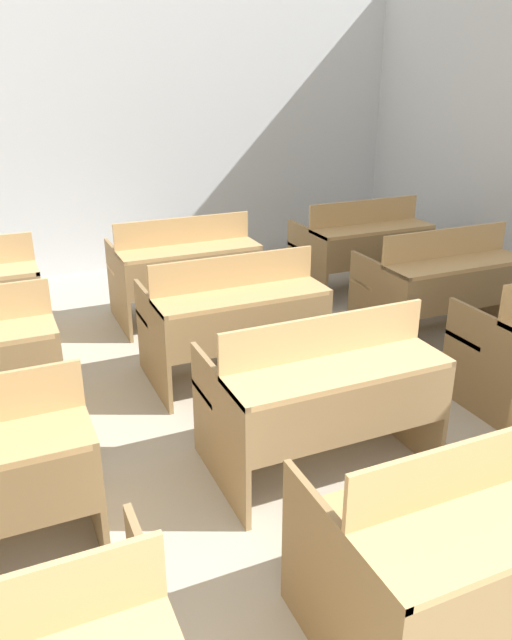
# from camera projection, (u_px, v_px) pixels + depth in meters

# --- Properties ---
(wall_back) EXTENTS (6.67, 0.06, 2.87)m
(wall_back) POSITION_uv_depth(u_px,v_px,m) (99.00, 130.00, 6.20)
(wall_back) COLOR silver
(wall_back) RESTS_ON ground_plane
(bench_front_center) EXTENTS (1.15, 0.75, 0.88)m
(bench_front_center) POSITION_uv_depth(u_px,v_px,m) (474.00, 533.00, 2.27)
(bench_front_center) COLOR olive
(bench_front_center) RESTS_ON ground_plane
(bench_second_center) EXTENTS (1.15, 0.75, 0.88)m
(bench_second_center) POSITION_uv_depth(u_px,v_px,m) (321.00, 391.00, 3.26)
(bench_second_center) COLOR #9A7B51
(bench_second_center) RESTS_ON ground_plane
(bench_third_center) EXTENTS (1.15, 0.75, 0.88)m
(bench_third_center) POSITION_uv_depth(u_px,v_px,m) (233.00, 315.00, 4.24)
(bench_third_center) COLOR olive
(bench_third_center) RESTS_ON ground_plane
(bench_third_right) EXTENTS (1.15, 0.75, 0.88)m
(bench_third_right) POSITION_uv_depth(u_px,v_px,m) (440.00, 282.00, 4.89)
(bench_third_right) COLOR #93744A
(bench_third_right) RESTS_ON ground_plane
(bench_back_center) EXTENTS (1.15, 0.75, 0.88)m
(bench_back_center) POSITION_uv_depth(u_px,v_px,m) (184.00, 267.00, 5.24)
(bench_back_center) COLOR olive
(bench_back_center) RESTS_ON ground_plane
(bench_back_right) EXTENTS (1.15, 0.75, 0.88)m
(bench_back_right) POSITION_uv_depth(u_px,v_px,m) (361.00, 245.00, 5.89)
(bench_back_right) COLOR olive
(bench_back_right) RESTS_ON ground_plane
(wastepaper_bin) EXTENTS (0.27, 0.27, 0.32)m
(wastepaper_bin) POSITION_uv_depth(u_px,v_px,m) (396.00, 248.00, 6.90)
(wastepaper_bin) COLOR #474C51
(wastepaper_bin) RESTS_ON ground_plane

